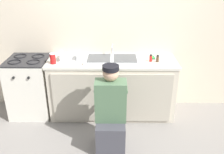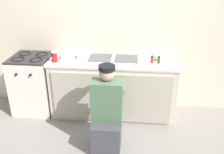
{
  "view_description": "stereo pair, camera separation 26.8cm",
  "coord_description": "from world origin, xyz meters",
  "views": [
    {
      "loc": [
        0.04,
        -3.11,
        2.19
      ],
      "look_at": [
        0.0,
        0.1,
        0.71
      ],
      "focal_mm": 40.0,
      "sensor_mm": 36.0,
      "label": 1
    },
    {
      "loc": [
        0.31,
        -3.09,
        2.19
      ],
      "look_at": [
        0.0,
        0.1,
        0.71
      ],
      "focal_mm": 40.0,
      "sensor_mm": 36.0,
      "label": 2
    }
  ],
  "objects": [
    {
      "name": "ground_plane",
      "position": [
        0.0,
        0.0,
        0.0
      ],
      "size": [
        12.0,
        12.0,
        0.0
      ],
      "primitive_type": "plane",
      "color": "gray"
    },
    {
      "name": "back_wall",
      "position": [
        0.0,
        0.65,
        1.25
      ],
      "size": [
        6.0,
        0.1,
        2.5
      ],
      "primitive_type": "cube",
      "color": "beige",
      "rests_on": "ground_plane"
    },
    {
      "name": "counter_cabinet",
      "position": [
        0.0,
        0.29,
        0.43
      ],
      "size": [
        1.84,
        0.62,
        0.86
      ],
      "color": "beige",
      "rests_on": "ground_plane"
    },
    {
      "name": "countertop",
      "position": [
        0.0,
        0.3,
        0.87
      ],
      "size": [
        1.88,
        0.62,
        0.03
      ],
      "primitive_type": "cube",
      "color": "beige",
      "rests_on": "counter_cabinet"
    },
    {
      "name": "sink_double_basin",
      "position": [
        0.0,
        0.3,
        0.91
      ],
      "size": [
        0.8,
        0.44,
        0.19
      ],
      "color": "silver",
      "rests_on": "countertop"
    },
    {
      "name": "stove_range",
      "position": [
        -1.25,
        0.3,
        0.45
      ],
      "size": [
        0.6,
        0.62,
        0.91
      ],
      "color": "silver",
      "rests_on": "ground_plane"
    },
    {
      "name": "plumber_person",
      "position": [
        -0.01,
        -0.49,
        0.46
      ],
      "size": [
        0.42,
        0.61,
        1.1
      ],
      "color": "#3F3F47",
      "rests_on": "ground_plane"
    },
    {
      "name": "spice_bottle_red",
      "position": [
        0.56,
        0.26,
        0.94
      ],
      "size": [
        0.04,
        0.04,
        0.1
      ],
      "color": "red",
      "rests_on": "countertop"
    },
    {
      "name": "spice_bottle_pepper",
      "position": [
        0.65,
        0.24,
        0.94
      ],
      "size": [
        0.04,
        0.04,
        0.1
      ],
      "color": "#513823",
      "rests_on": "countertop"
    },
    {
      "name": "soda_cup_red",
      "position": [
        -0.83,
        0.16,
        0.97
      ],
      "size": [
        0.08,
        0.08,
        0.15
      ],
      "color": "red",
      "rests_on": "countertop"
    },
    {
      "name": "dish_rack_tray",
      "position": [
        -0.62,
        0.31,
        0.91
      ],
      "size": [
        0.28,
        0.22,
        0.11
      ],
      "color": "#B2B7BC",
      "rests_on": "countertop"
    },
    {
      "name": "cell_phone",
      "position": [
        0.6,
        0.41,
        0.9
      ],
      "size": [
        0.07,
        0.14,
        0.01
      ],
      "color": "black",
      "rests_on": "countertop"
    }
  ]
}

